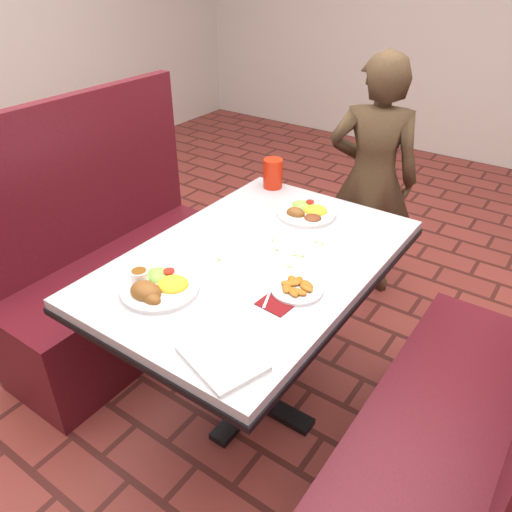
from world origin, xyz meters
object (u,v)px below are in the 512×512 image
object	(u,v)px
dining_table	(256,278)
booth_bench_right	(456,440)
booth_bench_left	(121,280)
far_dinner_plate	(307,210)
diner_person	(372,180)
plantain_plate	(297,288)
red_tumbler	(273,173)
near_dinner_plate	(157,284)

from	to	relation	value
dining_table	booth_bench_right	distance (m)	0.86
booth_bench_left	far_dinner_plate	distance (m)	0.98
dining_table	booth_bench_left	bearing A→B (deg)	180.00
booth_bench_left	diner_person	size ratio (longest dim) A/B	0.92
booth_bench_left	plantain_plate	distance (m)	1.12
plantain_plate	red_tumbler	world-z (taller)	red_tumbler
booth_bench_left	red_tumbler	bearing A→B (deg)	46.35
near_dinner_plate	far_dinner_plate	world-z (taller)	near_dinner_plate
booth_bench_left	far_dinner_plate	size ratio (longest dim) A/B	5.01
booth_bench_left	diner_person	bearing A→B (deg)	54.95
red_tumbler	diner_person	bearing A→B (deg)	65.36
plantain_plate	diner_person	bearing A→B (deg)	102.19
booth_bench_left	booth_bench_right	size ratio (longest dim) A/B	1.00
diner_person	plantain_plate	distance (m)	1.23
booth_bench_right	red_tumbler	xyz separation A→B (m)	(-1.08, 0.54, 0.49)
dining_table	red_tumbler	distance (m)	0.63
diner_person	far_dinner_plate	bearing A→B (deg)	71.58
near_dinner_plate	far_dinner_plate	distance (m)	0.75
diner_person	red_tumbler	size ratio (longest dim) A/B	9.74
diner_person	red_tumbler	distance (m)	0.64
far_dinner_plate	red_tumbler	distance (m)	0.31
far_dinner_plate	red_tumbler	xyz separation A→B (m)	(-0.27, 0.15, 0.04)
diner_person	far_dinner_plate	distance (m)	0.72
dining_table	far_dinner_plate	bearing A→B (deg)	92.06
near_dinner_plate	diner_person	bearing A→B (deg)	85.71
dining_table	diner_person	size ratio (longest dim) A/B	0.93
far_dinner_plate	diner_person	bearing A→B (deg)	91.13
dining_table	red_tumbler	xyz separation A→B (m)	(-0.28, 0.54, 0.16)
booth_bench_left	plantain_plate	bearing A→B (deg)	-5.49
booth_bench_left	red_tumbler	world-z (taller)	booth_bench_left
near_dinner_plate	red_tumbler	size ratio (longest dim) A/B	1.89
far_dinner_plate	plantain_plate	world-z (taller)	far_dinner_plate
booth_bench_left	near_dinner_plate	xyz separation A→B (m)	(0.66, -0.36, 0.45)
near_dinner_plate	booth_bench_right	bearing A→B (deg)	20.83
booth_bench_left	red_tumbler	size ratio (longest dim) A/B	8.98
dining_table	booth_bench_right	size ratio (longest dim) A/B	1.01
diner_person	booth_bench_right	bearing A→B (deg)	107.41
booth_bench_right	near_dinner_plate	bearing A→B (deg)	-159.17
near_dinner_plate	plantain_plate	world-z (taller)	near_dinner_plate
dining_table	diner_person	distance (m)	1.10
dining_table	far_dinner_plate	distance (m)	0.40
near_dinner_plate	dining_table	bearing A→B (deg)	68.94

